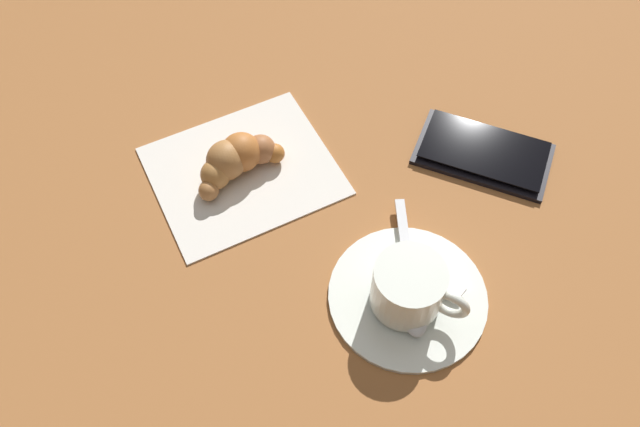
# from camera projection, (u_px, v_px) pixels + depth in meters

# --- Properties ---
(ground_plane) EXTENTS (1.80, 1.80, 0.00)m
(ground_plane) POSITION_uv_depth(u_px,v_px,m) (331.00, 241.00, 0.59)
(ground_plane) COLOR #A06334
(saucer) EXTENTS (0.14, 0.14, 0.01)m
(saucer) POSITION_uv_depth(u_px,v_px,m) (408.00, 295.00, 0.55)
(saucer) COLOR white
(saucer) RESTS_ON ground
(espresso_cup) EXTENTS (0.08, 0.06, 0.05)m
(espresso_cup) POSITION_uv_depth(u_px,v_px,m) (410.00, 287.00, 0.52)
(espresso_cup) COLOR white
(espresso_cup) RESTS_ON saucer
(teaspoon) EXTENTS (0.12, 0.09, 0.01)m
(teaspoon) POSITION_uv_depth(u_px,v_px,m) (411.00, 287.00, 0.55)
(teaspoon) COLOR silver
(teaspoon) RESTS_ON saucer
(sugar_packet) EXTENTS (0.06, 0.03, 0.01)m
(sugar_packet) POSITION_uv_depth(u_px,v_px,m) (432.00, 276.00, 0.55)
(sugar_packet) COLOR white
(sugar_packet) RESTS_ON saucer
(napkin) EXTENTS (0.18, 0.20, 0.00)m
(napkin) POSITION_uv_depth(u_px,v_px,m) (243.00, 170.00, 0.63)
(napkin) COLOR white
(napkin) RESTS_ON ground
(croissant) EXTENTS (0.05, 0.11, 0.04)m
(croissant) POSITION_uv_depth(u_px,v_px,m) (235.00, 159.00, 0.61)
(croissant) COLOR #B3692B
(croissant) RESTS_ON napkin
(cell_phone) EXTENTS (0.15, 0.14, 0.01)m
(cell_phone) POSITION_uv_depth(u_px,v_px,m) (484.00, 152.00, 0.64)
(cell_phone) COLOR black
(cell_phone) RESTS_ON ground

